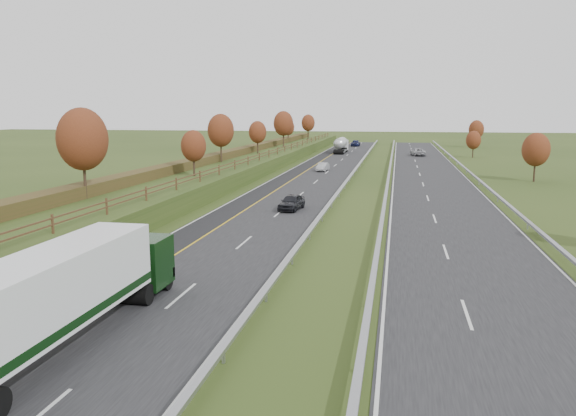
% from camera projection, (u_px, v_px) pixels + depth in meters
% --- Properties ---
extents(ground, '(400.00, 400.00, 0.00)m').
position_uv_depth(ground, '(365.00, 187.00, 69.93)').
color(ground, '#2E4017').
rests_on(ground, ground).
extents(near_carriageway, '(10.50, 200.00, 0.04)m').
position_uv_depth(near_carriageway, '(308.00, 181.00, 76.27)').
color(near_carriageway, black).
rests_on(near_carriageway, ground).
extents(far_carriageway, '(10.50, 200.00, 0.04)m').
position_uv_depth(far_carriageway, '(433.00, 184.00, 73.16)').
color(far_carriageway, black).
rests_on(far_carriageway, ground).
extents(hard_shoulder, '(3.00, 200.00, 0.04)m').
position_uv_depth(hard_shoulder, '(281.00, 180.00, 76.98)').
color(hard_shoulder, black).
rests_on(hard_shoulder, ground).
extents(lane_markings, '(26.75, 200.00, 0.01)m').
position_uv_depth(lane_markings, '(355.00, 182.00, 74.94)').
color(lane_markings, silver).
rests_on(lane_markings, near_carriageway).
extents(embankment_left, '(12.00, 200.00, 2.00)m').
position_uv_depth(embankment_left, '(216.00, 172.00, 78.55)').
color(embankment_left, '#2E4017').
rests_on(embankment_left, ground).
extents(hedge_left, '(2.20, 180.00, 1.10)m').
position_uv_depth(hedge_left, '(202.00, 160.00, 78.67)').
color(hedge_left, '#3D3A19').
rests_on(hedge_left, embankment_left).
extents(fence_left, '(0.12, 189.06, 1.20)m').
position_uv_depth(fence_left, '(246.00, 160.00, 77.01)').
color(fence_left, '#422B19').
rests_on(fence_left, embankment_left).
extents(median_barrier_near, '(0.32, 200.00, 0.71)m').
position_uv_depth(median_barrier_near, '(350.00, 177.00, 75.10)').
color(median_barrier_near, '#96999E').
rests_on(median_barrier_near, ground).
extents(median_barrier_far, '(0.32, 200.00, 0.71)m').
position_uv_depth(median_barrier_far, '(388.00, 178.00, 74.13)').
color(median_barrier_far, '#96999E').
rests_on(median_barrier_far, ground).
extents(outer_barrier_far, '(0.32, 200.00, 0.71)m').
position_uv_depth(outer_barrier_far, '(479.00, 180.00, 71.97)').
color(outer_barrier_far, '#96999E').
rests_on(outer_barrier_far, ground).
extents(trees_left, '(6.64, 164.30, 7.66)m').
position_uv_depth(trees_left, '(210.00, 134.00, 74.31)').
color(trees_left, '#2D2116').
rests_on(trees_left, embankment_left).
extents(trees_far, '(8.45, 118.60, 7.12)m').
position_uv_depth(trees_far, '(502.00, 141.00, 98.20)').
color(trees_far, '#2D2116').
rests_on(trees_far, ground).
extents(box_lorry, '(2.58, 16.28, 4.06)m').
position_uv_depth(box_lorry, '(59.00, 295.00, 21.64)').
color(box_lorry, black).
rests_on(box_lorry, near_carriageway).
extents(road_tanker, '(2.40, 11.22, 3.46)m').
position_uv_depth(road_tanker, '(341.00, 145.00, 127.50)').
color(road_tanker, silver).
rests_on(road_tanker, near_carriageway).
extents(car_dark_near, '(2.27, 4.53, 1.48)m').
position_uv_depth(car_dark_near, '(292.00, 202.00, 53.54)').
color(car_dark_near, black).
rests_on(car_dark_near, near_carriageway).
extents(car_silver_mid, '(1.74, 4.09, 1.31)m').
position_uv_depth(car_silver_mid, '(323.00, 167.00, 88.53)').
color(car_silver_mid, '#A6A7AA').
rests_on(car_silver_mid, near_carriageway).
extents(car_small_far, '(2.32, 5.39, 1.55)m').
position_uv_depth(car_small_far, '(356.00, 143.00, 152.56)').
color(car_small_far, '#13183C').
rests_on(car_small_far, near_carriageway).
extents(car_oncoming, '(3.28, 5.95, 1.58)m').
position_uv_depth(car_oncoming, '(418.00, 152.00, 119.31)').
color(car_oncoming, '#A8A9AC').
rests_on(car_oncoming, far_carriageway).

